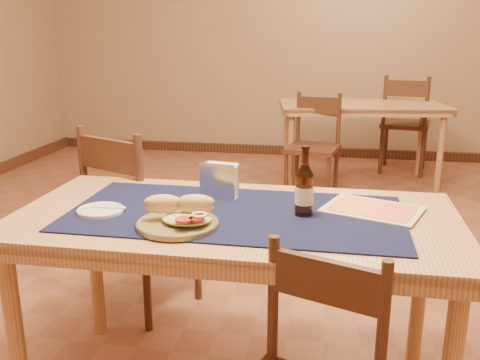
% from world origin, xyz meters
% --- Properties ---
extents(room, '(6.04, 7.04, 2.84)m').
position_xyz_m(room, '(0.00, 0.00, 1.40)').
color(room, brown).
rests_on(room, ground).
extents(main_table, '(1.60, 0.80, 0.75)m').
position_xyz_m(main_table, '(0.00, -0.80, 0.67)').
color(main_table, tan).
rests_on(main_table, ground).
extents(placemat, '(1.20, 0.60, 0.01)m').
position_xyz_m(placemat, '(0.00, -0.80, 0.75)').
color(placemat, '#0E1234').
rests_on(placemat, main_table).
extents(baseboard, '(6.00, 7.00, 0.10)m').
position_xyz_m(baseboard, '(0.00, 0.00, 0.05)').
color(baseboard, '#462719').
rests_on(baseboard, ground).
extents(back_table, '(1.57, 0.95, 0.75)m').
position_xyz_m(back_table, '(0.57, 2.42, 0.67)').
color(back_table, tan).
rests_on(back_table, ground).
extents(chair_main_far, '(0.59, 0.59, 0.96)m').
position_xyz_m(chair_main_far, '(-0.61, -0.21, 0.50)').
color(chair_main_far, '#462719').
rests_on(chair_main_far, ground).
extents(chair_back_near, '(0.47, 0.47, 0.89)m').
position_xyz_m(chair_back_near, '(0.17, 1.85, 0.46)').
color(chair_back_near, '#462719').
rests_on(chair_back_near, ground).
extents(chair_back_far, '(0.53, 0.53, 0.98)m').
position_xyz_m(chair_back_far, '(1.02, 2.88, 0.51)').
color(chair_back_far, '#462719').
rests_on(chair_back_far, ground).
extents(sandwich_plate, '(0.28, 0.28, 0.11)m').
position_xyz_m(sandwich_plate, '(-0.15, -0.97, 0.78)').
color(sandwich_plate, brown).
rests_on(sandwich_plate, placemat).
extents(side_plate, '(0.17, 0.17, 0.01)m').
position_xyz_m(side_plate, '(-0.48, -0.88, 0.76)').
color(side_plate, silver).
rests_on(side_plate, placemat).
extents(fork, '(0.13, 0.03, 0.00)m').
position_xyz_m(fork, '(-0.45, -0.87, 0.77)').
color(fork, '#92D474').
rests_on(fork, side_plate).
extents(beer_bottle, '(0.07, 0.07, 0.25)m').
position_xyz_m(beer_bottle, '(0.25, -0.78, 0.85)').
color(beer_bottle, '#491E0D').
rests_on(beer_bottle, placemat).
extents(napkin_holder, '(0.16, 0.08, 0.14)m').
position_xyz_m(napkin_holder, '(-0.10, -0.63, 0.82)').
color(napkin_holder, silver).
rests_on(napkin_holder, placemat).
extents(menu_card, '(0.40, 0.35, 0.01)m').
position_xyz_m(menu_card, '(0.49, -0.68, 0.76)').
color(menu_card, beige).
rests_on(menu_card, placemat).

